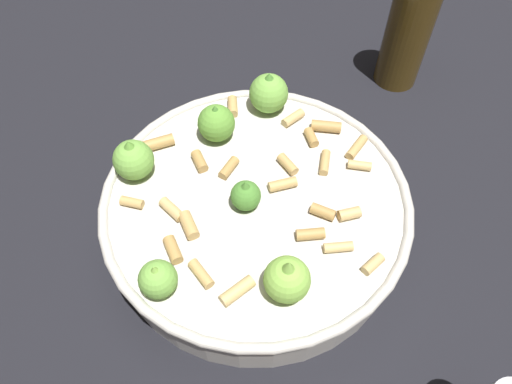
% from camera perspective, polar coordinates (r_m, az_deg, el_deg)
% --- Properties ---
extents(ground_plane, '(2.40, 2.40, 0.00)m').
position_cam_1_polar(ground_plane, '(0.54, 0.00, -4.21)').
color(ground_plane, black).
extents(cooking_pan, '(0.32, 0.32, 0.11)m').
position_cam_1_polar(cooking_pan, '(0.51, -0.22, -1.91)').
color(cooking_pan, beige).
rests_on(cooking_pan, ground).
extents(olive_oil_bottle, '(0.06, 0.06, 0.20)m').
position_cam_1_polar(olive_oil_bottle, '(0.68, 17.95, 18.18)').
color(olive_oil_bottle, '#4C3814').
rests_on(olive_oil_bottle, ground).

